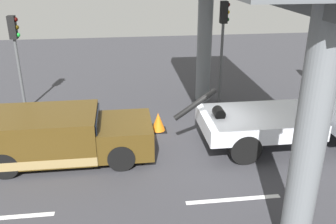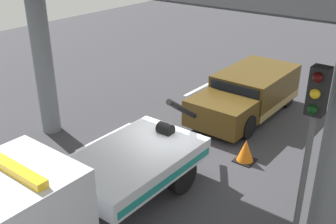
% 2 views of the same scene
% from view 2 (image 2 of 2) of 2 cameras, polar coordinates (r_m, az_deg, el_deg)
% --- Properties ---
extents(ground_plane, '(60.00, 40.00, 0.10)m').
position_cam_2_polar(ground_plane, '(12.37, 0.48, -7.63)').
color(ground_plane, '#38383D').
extents(lane_stripe_west, '(2.60, 0.16, 0.01)m').
position_cam_2_polar(lane_stripe_west, '(18.25, 4.81, 3.53)').
color(lane_stripe_west, silver).
rests_on(lane_stripe_west, ground).
extents(lane_stripe_mid, '(2.60, 0.16, 0.01)m').
position_cam_2_polar(lane_stripe_mid, '(14.06, -8.92, -3.46)').
color(lane_stripe_mid, silver).
rests_on(lane_stripe_mid, ground).
extents(tow_truck_white, '(7.25, 2.42, 2.46)m').
position_cam_2_polar(tow_truck_white, '(9.56, -12.97, -10.18)').
color(tow_truck_white, silver).
rests_on(tow_truck_white, ground).
extents(towed_van_green, '(5.20, 2.22, 1.58)m').
position_cam_2_polar(towed_van_green, '(15.69, 11.34, 2.56)').
color(towed_van_green, '#4C3814').
rests_on(towed_van_green, ground).
extents(traffic_light_far, '(0.39, 0.32, 4.41)m').
position_cam_2_polar(traffic_light_far, '(7.81, 19.71, -2.34)').
color(traffic_light_far, '#515456').
rests_on(traffic_light_far, ground).
extents(traffic_cone_orange, '(0.60, 0.60, 0.72)m').
position_cam_2_polar(traffic_cone_orange, '(12.57, 10.96, -5.49)').
color(traffic_cone_orange, orange).
rests_on(traffic_cone_orange, ground).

